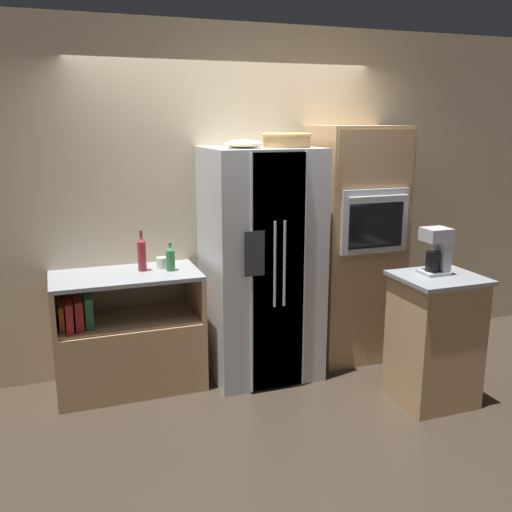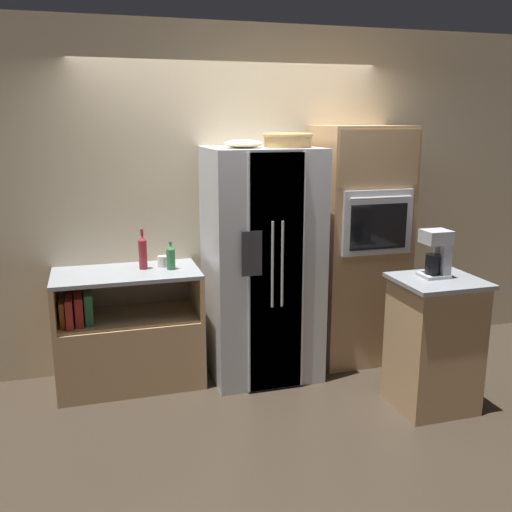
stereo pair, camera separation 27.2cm
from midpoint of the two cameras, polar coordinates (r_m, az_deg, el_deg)
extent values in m
plane|color=#382D23|center=(4.78, 0.67, -11.87)|extent=(20.00, 20.00, 0.00)
cube|color=beige|center=(4.81, -0.90, 5.75)|extent=(12.00, 0.06, 2.80)
cube|color=tan|center=(4.64, -10.81, -9.25)|extent=(1.11, 0.59, 0.55)
cube|color=tan|center=(4.54, -10.96, -5.98)|extent=(1.06, 0.54, 0.02)
cube|color=tan|center=(4.48, -17.90, -4.48)|extent=(0.04, 0.59, 0.34)
cube|color=tan|center=(4.56, -4.34, -3.52)|extent=(0.04, 0.59, 0.34)
cube|color=gray|center=(4.44, -11.16, -1.75)|extent=(1.11, 0.59, 0.03)
cube|color=orange|center=(4.47, -17.14, -5.28)|extent=(0.03, 0.29, 0.19)
cube|color=#B72D28|center=(4.46, -16.47, -5.05)|extent=(0.05, 0.41, 0.22)
cube|color=#B72D28|center=(4.46, -15.60, -4.97)|extent=(0.06, 0.35, 0.22)
cube|color=#337A4C|center=(4.46, -14.71, -4.84)|extent=(0.06, 0.30, 0.23)
cube|color=silver|center=(4.57, 2.25, -0.80)|extent=(0.85, 0.74, 1.84)
cube|color=silver|center=(4.22, 3.80, -2.02)|extent=(0.42, 0.02, 1.81)
cube|color=silver|center=(4.23, 3.96, -2.01)|extent=(0.42, 0.02, 1.81)
cylinder|color=#B2B2B7|center=(4.16, 3.53, -0.92)|extent=(0.02, 0.02, 0.64)
cylinder|color=#B2B2B7|center=(4.19, 4.51, -0.85)|extent=(0.02, 0.02, 0.64)
cube|color=#2D2D33|center=(4.10, 1.48, 0.21)|extent=(0.15, 0.01, 0.33)
cube|color=tan|center=(4.95, 11.74, 0.99)|extent=(0.72, 0.60, 2.00)
cube|color=silver|center=(4.63, 13.73, 3.26)|extent=(0.59, 0.04, 0.52)
cube|color=black|center=(4.62, 13.83, 2.84)|extent=(0.49, 0.01, 0.36)
cylinder|color=#B2B2B7|center=(4.57, 14.09, 5.67)|extent=(0.52, 0.02, 0.02)
cube|color=#A68259|center=(4.59, 13.99, 9.47)|extent=(0.68, 0.01, 0.44)
cube|color=tan|center=(4.37, 19.07, -8.48)|extent=(0.53, 0.49, 0.94)
cube|color=gray|center=(4.22, 19.57, -2.37)|extent=(0.58, 0.54, 0.03)
cylinder|color=tan|center=(4.43, 4.99, 11.38)|extent=(0.36, 0.36, 0.09)
torus|color=tan|center=(4.43, 5.00, 11.98)|extent=(0.38, 0.38, 0.03)
ellipsoid|color=beige|center=(4.30, 0.59, 11.16)|extent=(0.29, 0.29, 0.06)
cylinder|color=maroon|center=(4.46, -9.54, 0.12)|extent=(0.07, 0.07, 0.23)
cone|color=maroon|center=(4.44, -9.61, 1.77)|extent=(0.07, 0.07, 0.04)
cylinder|color=maroon|center=(4.43, -9.63, 2.32)|extent=(0.02, 0.02, 0.05)
cylinder|color=#33723F|center=(4.43, -6.78, -0.34)|extent=(0.07, 0.07, 0.16)
cone|color=#33723F|center=(4.41, -6.82, 0.90)|extent=(0.07, 0.07, 0.04)
cylinder|color=#33723F|center=(4.41, -6.83, 1.29)|extent=(0.02, 0.02, 0.02)
cylinder|color=silver|center=(4.53, -7.62, -0.55)|extent=(0.08, 0.08, 0.09)
torus|color=silver|center=(4.53, -7.10, -0.52)|extent=(0.06, 0.01, 0.06)
cube|color=#B2B2B7|center=(4.24, 19.09, -1.86)|extent=(0.18, 0.17, 0.02)
cylinder|color=black|center=(4.22, 19.02, -0.79)|extent=(0.10, 0.10, 0.14)
cube|color=#B2B2B7|center=(4.24, 19.91, 0.25)|extent=(0.06, 0.14, 0.34)
cube|color=#B2B2B7|center=(4.18, 19.38, 1.81)|extent=(0.18, 0.17, 0.09)
camera|label=1|loc=(0.14, -88.24, 0.42)|focal=40.00mm
camera|label=2|loc=(0.14, 91.76, -0.42)|focal=40.00mm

